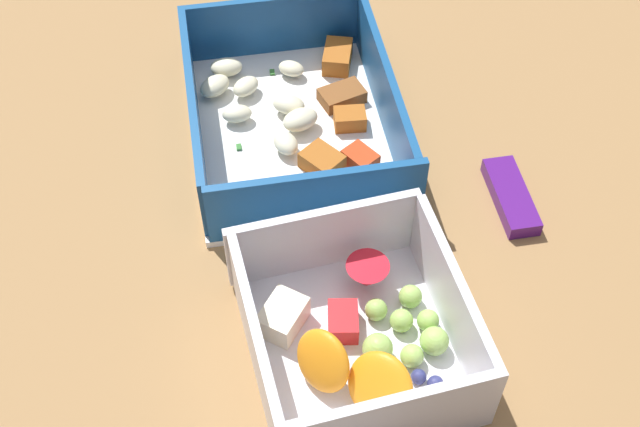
# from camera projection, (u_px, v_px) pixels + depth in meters

# --- Properties ---
(table_surface) EXTENTS (0.80, 0.80, 0.02)m
(table_surface) POSITION_uv_depth(u_px,v_px,m) (320.00, 256.00, 0.60)
(table_surface) COLOR #9E7547
(table_surface) RESTS_ON ground
(pasta_container) EXTENTS (0.21, 0.16, 0.06)m
(pasta_container) POSITION_uv_depth(u_px,v_px,m) (293.00, 116.00, 0.65)
(pasta_container) COLOR white
(pasta_container) RESTS_ON table_surface
(fruit_bowl) EXTENTS (0.16, 0.15, 0.06)m
(fruit_bowl) POSITION_uv_depth(u_px,v_px,m) (357.00, 333.00, 0.52)
(fruit_bowl) COLOR white
(fruit_bowl) RESTS_ON table_surface
(candy_bar) EXTENTS (0.07, 0.03, 0.01)m
(candy_bar) POSITION_uv_depth(u_px,v_px,m) (511.00, 196.00, 0.62)
(candy_bar) COLOR #51197A
(candy_bar) RESTS_ON table_surface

